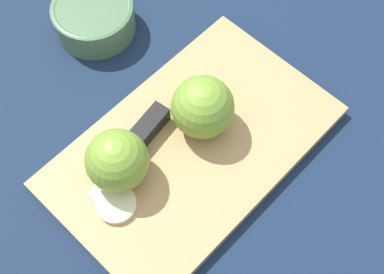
% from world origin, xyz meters
% --- Properties ---
extents(ground_plane, '(4.00, 4.00, 0.00)m').
position_xyz_m(ground_plane, '(0.00, 0.00, 0.00)').
color(ground_plane, '#14233D').
extents(cutting_board, '(0.38, 0.25, 0.02)m').
position_xyz_m(cutting_board, '(0.00, 0.00, 0.01)').
color(cutting_board, tan).
rests_on(cutting_board, ground_plane).
extents(apple_half_left, '(0.08, 0.08, 0.08)m').
position_xyz_m(apple_half_left, '(-0.03, -0.01, 0.06)').
color(apple_half_left, olive).
rests_on(apple_half_left, cutting_board).
extents(apple_half_right, '(0.08, 0.08, 0.08)m').
position_xyz_m(apple_half_right, '(0.09, -0.03, 0.05)').
color(apple_half_right, olive).
rests_on(apple_half_right, cutting_board).
extents(knife, '(0.15, 0.05, 0.02)m').
position_xyz_m(knife, '(0.04, -0.05, 0.03)').
color(knife, silver).
rests_on(knife, cutting_board).
extents(apple_slice, '(0.05, 0.05, 0.01)m').
position_xyz_m(apple_slice, '(0.12, 0.00, 0.02)').
color(apple_slice, beige).
rests_on(apple_slice, cutting_board).
extents(bowl, '(0.12, 0.12, 0.05)m').
position_xyz_m(bowl, '(-0.03, -0.24, 0.03)').
color(bowl, '#4C704C').
rests_on(bowl, ground_plane).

